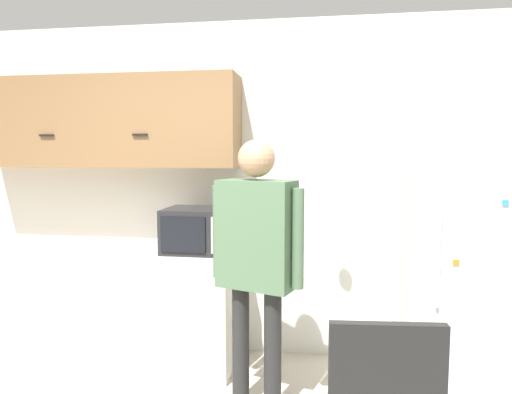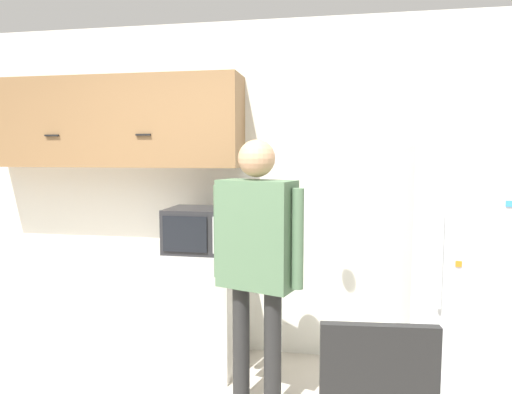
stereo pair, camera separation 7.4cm
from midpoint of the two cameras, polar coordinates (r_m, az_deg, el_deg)
name	(u,v)px [view 2 (the right image)]	position (r m, az deg, el deg)	size (l,w,h in m)	color
back_wall	(248,190)	(3.76, -0.50, 0.88)	(6.00, 0.06, 2.70)	silver
counter	(106,301)	(3.97, -17.77, -12.25)	(2.19, 0.64, 0.92)	#BCB7AD
upper_cabinets	(109,123)	(3.92, -17.43, 8.85)	(2.19, 0.38, 0.71)	olive
microwave	(199,230)	(3.44, -6.49, -4.07)	(0.46, 0.42, 0.33)	#232326
person	(257,247)	(2.85, 0.82, -6.31)	(0.60, 0.36, 1.74)	black
refrigerator	(460,270)	(3.50, 24.67, -8.28)	(0.74, 0.73, 1.70)	silver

